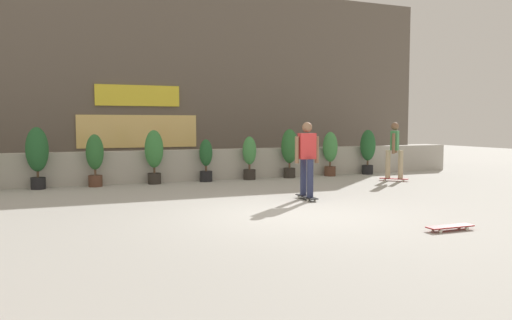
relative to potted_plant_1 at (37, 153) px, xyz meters
name	(u,v)px	position (x,y,z in m)	size (l,w,h in m)	color
ground_plane	(287,214)	(4.33, -5.55, -0.92)	(48.00, 48.00, 0.00)	#B2AFA8
planter_wall	(199,165)	(4.33, 0.45, -0.47)	(18.00, 0.40, 0.90)	#B2ADA3
building_backdrop	(168,80)	(4.33, 4.45, 2.32)	(20.00, 2.08, 6.50)	#60564C
potted_plant_1	(37,153)	(0.00, 0.00, 0.00)	(0.55, 0.55, 1.58)	black
potted_plant_2	(95,157)	(1.39, 0.00, -0.14)	(0.46, 0.46, 1.38)	brown
potted_plant_3	(154,153)	(2.95, 0.00, -0.06)	(0.51, 0.51, 1.48)	#2D2823
potted_plant_4	(206,159)	(4.43, 0.00, -0.27)	(0.37, 0.37, 1.22)	black
potted_plant_5	(249,156)	(5.77, 0.00, -0.22)	(0.41, 0.41, 1.28)	#2D2823
potted_plant_6	(290,150)	(7.08, 0.00, -0.06)	(0.51, 0.51, 1.50)	#2D2823
potted_plant_7	(330,151)	(8.51, 0.00, -0.12)	(0.46, 0.46, 1.40)	brown
potted_plant_8	(368,149)	(9.93, 0.00, -0.08)	(0.49, 0.49, 1.46)	black
skater_by_wall_right	(395,149)	(9.53, -1.91, 0.02)	(0.70, 0.71, 1.70)	maroon
skater_by_wall_left	(307,157)	(5.50, -4.11, 0.02)	(0.56, 0.81, 1.70)	black
skateboard_near_camera	(450,227)	(6.09, -7.76, -0.86)	(0.80, 0.21, 0.08)	maroon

